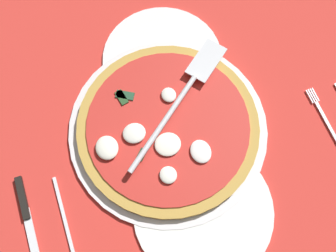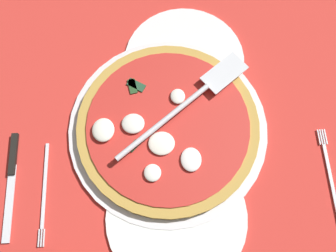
% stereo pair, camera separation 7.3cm
% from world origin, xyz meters
% --- Properties ---
extents(ground_plane, '(0.92, 0.92, 0.01)m').
position_xyz_m(ground_plane, '(0.00, 0.00, -0.00)').
color(ground_plane, red).
extents(pizza_pan, '(0.38, 0.38, 0.01)m').
position_xyz_m(pizza_pan, '(0.01, 0.04, 0.01)').
color(pizza_pan, silver).
rests_on(pizza_pan, ground_plane).
extents(dinner_plate_left, '(0.25, 0.25, 0.01)m').
position_xyz_m(dinner_plate_left, '(-0.16, 0.03, 0.01)').
color(dinner_plate_left, white).
rests_on(dinner_plate_left, ground_plane).
extents(dinner_plate_right, '(0.24, 0.24, 0.01)m').
position_xyz_m(dinner_plate_right, '(0.16, 0.00, 0.01)').
color(dinner_plate_right, white).
rests_on(dinner_plate_right, ground_plane).
extents(pizza, '(0.34, 0.34, 0.03)m').
position_xyz_m(pizza, '(0.01, 0.04, 0.02)').
color(pizza, '#BA8F3F').
rests_on(pizza, pizza_pan).
extents(pizza_server, '(0.21, 0.26, 0.01)m').
position_xyz_m(pizza_server, '(0.04, 0.00, 0.04)').
color(pizza_server, silver).
rests_on(pizza_server, pizza).
extents(place_setting_far, '(0.21, 0.14, 0.01)m').
position_xyz_m(place_setting_far, '(-0.09, 0.30, 0.00)').
color(place_setting_far, white).
rests_on(place_setting_far, ground_plane).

